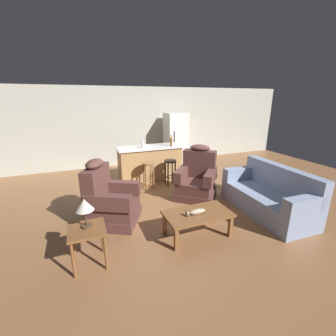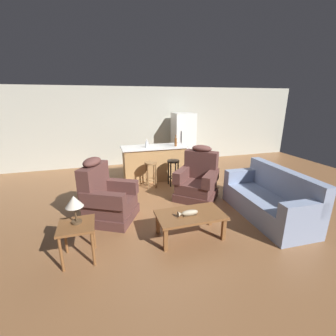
{
  "view_description": "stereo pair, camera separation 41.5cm",
  "coord_description": "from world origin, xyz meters",
  "px_view_note": "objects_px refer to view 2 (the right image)",
  "views": [
    {
      "loc": [
        -1.78,
        -4.49,
        2.22
      ],
      "look_at": [
        -0.03,
        -0.1,
        0.75
      ],
      "focal_mm": 24.0,
      "sensor_mm": 36.0,
      "label": 1
    },
    {
      "loc": [
        -1.38,
        -4.63,
        2.22
      ],
      "look_at": [
        -0.03,
        -0.1,
        0.75
      ],
      "focal_mm": 24.0,
      "sensor_mm": 36.0,
      "label": 2
    }
  ],
  "objects_px": {
    "recliner_near_island": "(198,180)",
    "recliner_near_lamp": "(106,198)",
    "coffee_table": "(190,217)",
    "fish_figurine": "(188,213)",
    "end_table": "(77,231)",
    "couch": "(270,200)",
    "bottle_short_amber": "(176,142)",
    "kitchen_island": "(154,163)",
    "table_lamp": "(74,203)",
    "bar_stool_left": "(151,170)",
    "bar_stool_right": "(173,168)",
    "bottle_tall_green": "(147,144)",
    "refrigerator": "(183,139)"
  },
  "relations": [
    {
      "from": "recliner_near_lamp",
      "to": "kitchen_island",
      "type": "height_order",
      "value": "recliner_near_lamp"
    },
    {
      "from": "recliner_near_lamp",
      "to": "couch",
      "type": "bearing_deg",
      "value": 13.08
    },
    {
      "from": "table_lamp",
      "to": "bar_stool_left",
      "type": "bearing_deg",
      "value": 56.1
    },
    {
      "from": "couch",
      "to": "kitchen_island",
      "type": "xyz_separation_m",
      "value": [
        -1.64,
        2.75,
        0.14
      ]
    },
    {
      "from": "recliner_near_lamp",
      "to": "bar_stool_right",
      "type": "height_order",
      "value": "recliner_near_lamp"
    },
    {
      "from": "table_lamp",
      "to": "bottle_short_amber",
      "type": "xyz_separation_m",
      "value": [
        2.39,
        2.82,
        0.2
      ]
    },
    {
      "from": "bottle_tall_green",
      "to": "coffee_table",
      "type": "bearing_deg",
      "value": -87.53
    },
    {
      "from": "table_lamp",
      "to": "bottle_tall_green",
      "type": "bearing_deg",
      "value": 61.07
    },
    {
      "from": "recliner_near_island",
      "to": "bar_stool_right",
      "type": "distance_m",
      "value": 0.95
    },
    {
      "from": "recliner_near_island",
      "to": "bar_stool_right",
      "type": "xyz_separation_m",
      "value": [
        -0.3,
        0.9,
        0.05
      ]
    },
    {
      "from": "couch",
      "to": "bar_stool_right",
      "type": "relative_size",
      "value": 2.84
    },
    {
      "from": "end_table",
      "to": "bar_stool_left",
      "type": "distance_m",
      "value": 2.86
    },
    {
      "from": "bar_stool_left",
      "to": "bar_stool_right",
      "type": "distance_m",
      "value": 0.6
    },
    {
      "from": "end_table",
      "to": "bar_stool_right",
      "type": "bearing_deg",
      "value": 47.57
    },
    {
      "from": "fish_figurine",
      "to": "kitchen_island",
      "type": "xyz_separation_m",
      "value": [
        0.16,
        2.99,
        0.02
      ]
    },
    {
      "from": "coffee_table",
      "to": "fish_figurine",
      "type": "bearing_deg",
      "value": -148.18
    },
    {
      "from": "coffee_table",
      "to": "recliner_near_island",
      "type": "distance_m",
      "value": 1.61
    },
    {
      "from": "bottle_short_amber",
      "to": "fish_figurine",
      "type": "bearing_deg",
      "value": -104.59
    },
    {
      "from": "bar_stool_left",
      "to": "bottle_tall_green",
      "type": "distance_m",
      "value": 0.78
    },
    {
      "from": "table_lamp",
      "to": "bar_stool_left",
      "type": "relative_size",
      "value": 0.6
    },
    {
      "from": "fish_figurine",
      "to": "couch",
      "type": "bearing_deg",
      "value": 7.63
    },
    {
      "from": "recliner_near_island",
      "to": "bar_stool_right",
      "type": "height_order",
      "value": "recliner_near_island"
    },
    {
      "from": "fish_figurine",
      "to": "bottle_tall_green",
      "type": "relative_size",
      "value": 1.53
    },
    {
      "from": "couch",
      "to": "table_lamp",
      "type": "relative_size",
      "value": 4.71
    },
    {
      "from": "recliner_near_lamp",
      "to": "end_table",
      "type": "relative_size",
      "value": 2.14
    },
    {
      "from": "recliner_near_lamp",
      "to": "recliner_near_island",
      "type": "relative_size",
      "value": 1.0
    },
    {
      "from": "table_lamp",
      "to": "fish_figurine",
      "type": "bearing_deg",
      "value": -0.59
    },
    {
      "from": "couch",
      "to": "end_table",
      "type": "bearing_deg",
      "value": 6.62
    },
    {
      "from": "bottle_short_amber",
      "to": "end_table",
      "type": "bearing_deg",
      "value": -130.02
    },
    {
      "from": "table_lamp",
      "to": "bar_stool_right",
      "type": "relative_size",
      "value": 0.6
    },
    {
      "from": "end_table",
      "to": "kitchen_island",
      "type": "bearing_deg",
      "value": 58.87
    },
    {
      "from": "fish_figurine",
      "to": "kitchen_island",
      "type": "relative_size",
      "value": 0.19
    },
    {
      "from": "recliner_near_lamp",
      "to": "recliner_near_island",
      "type": "distance_m",
      "value": 2.09
    },
    {
      "from": "recliner_near_island",
      "to": "recliner_near_lamp",
      "type": "bearing_deg",
      "value": -36.36
    },
    {
      "from": "kitchen_island",
      "to": "bar_stool_left",
      "type": "distance_m",
      "value": 0.67
    },
    {
      "from": "bar_stool_left",
      "to": "refrigerator",
      "type": "height_order",
      "value": "refrigerator"
    },
    {
      "from": "recliner_near_island",
      "to": "end_table",
      "type": "height_order",
      "value": "recliner_near_island"
    },
    {
      "from": "table_lamp",
      "to": "bar_stool_right",
      "type": "bearing_deg",
      "value": 47.18
    },
    {
      "from": "kitchen_island",
      "to": "coffee_table",
      "type": "bearing_deg",
      "value": -91.9
    },
    {
      "from": "recliner_near_island",
      "to": "kitchen_island",
      "type": "bearing_deg",
      "value": -114.74
    },
    {
      "from": "bar_stool_right",
      "to": "fish_figurine",
      "type": "bearing_deg",
      "value": -102.37
    },
    {
      "from": "coffee_table",
      "to": "fish_figurine",
      "type": "xyz_separation_m",
      "value": [
        -0.06,
        -0.04,
        0.1
      ]
    },
    {
      "from": "fish_figurine",
      "to": "bar_stool_right",
      "type": "bearing_deg",
      "value": 77.63
    },
    {
      "from": "fish_figurine",
      "to": "bar_stool_right",
      "type": "xyz_separation_m",
      "value": [
        0.52,
        2.36,
        0.01
      ]
    },
    {
      "from": "recliner_near_lamp",
      "to": "coffee_table",
      "type": "bearing_deg",
      "value": -9.96
    },
    {
      "from": "fish_figurine",
      "to": "recliner_near_island",
      "type": "relative_size",
      "value": 0.28
    },
    {
      "from": "end_table",
      "to": "couch",
      "type": "bearing_deg",
      "value": 4.36
    },
    {
      "from": "kitchen_island",
      "to": "bar_stool_left",
      "type": "relative_size",
      "value": 2.65
    },
    {
      "from": "bar_stool_right",
      "to": "couch",
      "type": "bearing_deg",
      "value": -58.85
    },
    {
      "from": "recliner_near_island",
      "to": "end_table",
      "type": "xyz_separation_m",
      "value": [
        -2.48,
        -1.48,
        0.04
      ]
    }
  ]
}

